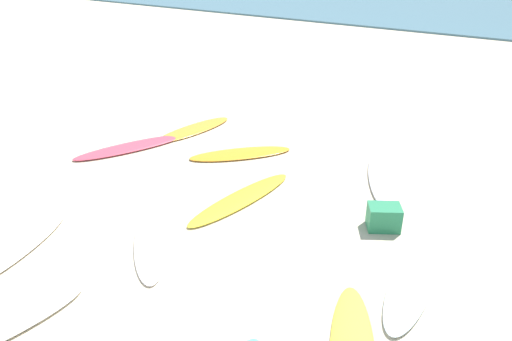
% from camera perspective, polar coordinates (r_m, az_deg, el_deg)
% --- Properties ---
extents(ground_plane, '(120.00, 120.00, 0.00)m').
position_cam_1_polar(ground_plane, '(6.99, -8.54, -14.50)').
color(ground_plane, beige).
extents(surfboard_0, '(1.31, 2.40, 0.09)m').
position_cam_1_polar(surfboard_0, '(10.01, 14.03, -0.88)').
color(surfboard_0, white).
rests_on(surfboard_0, ground_plane).
extents(surfboard_1, '(2.00, 1.85, 0.07)m').
position_cam_1_polar(surfboard_1, '(10.73, -1.76, 1.89)').
color(surfboard_1, orange).
rests_on(surfboard_1, ground_plane).
extents(surfboard_3, '(0.79, 2.09, 0.08)m').
position_cam_1_polar(surfboard_3, '(8.64, -24.95, -7.74)').
color(surfboard_3, silver).
rests_on(surfboard_3, ground_plane).
extents(surfboard_4, '(1.71, 2.36, 0.07)m').
position_cam_1_polar(surfboard_4, '(11.35, -13.91, 2.55)').
color(surfboard_4, '#DD455A').
rests_on(surfboard_4, ground_plane).
extents(surfboard_5, '(1.07, 2.06, 0.09)m').
position_cam_1_polar(surfboard_5, '(7.27, -26.05, -15.19)').
color(surfboard_5, silver).
rests_on(surfboard_5, ground_plane).
extents(surfboard_6, '(1.65, 1.91, 0.06)m').
position_cam_1_polar(surfboard_6, '(8.09, -11.73, -7.99)').
color(surfboard_6, white).
rests_on(surfboard_6, ground_plane).
extents(surfboard_8, '(0.58, 2.32, 0.09)m').
position_cam_1_polar(surfboard_8, '(7.51, 17.07, -11.78)').
color(surfboard_8, white).
rests_on(surfboard_8, ground_plane).
extents(surfboard_9, '(1.14, 2.19, 0.06)m').
position_cam_1_polar(surfboard_9, '(12.03, -7.03, 4.58)').
color(surfboard_9, orange).
rests_on(surfboard_9, ground_plane).
extents(surfboard_10, '(1.09, 2.53, 0.07)m').
position_cam_1_polar(surfboard_10, '(9.07, -1.72, -3.18)').
color(surfboard_10, yellow).
rests_on(surfboard_10, ground_plane).
extents(beach_cooler, '(0.62, 0.56, 0.41)m').
position_cam_1_polar(beach_cooler, '(8.48, 14.11, -5.10)').
color(beach_cooler, '#287F51').
rests_on(beach_cooler, ground_plane).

